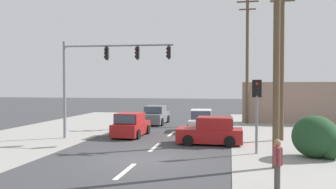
{
  "coord_description": "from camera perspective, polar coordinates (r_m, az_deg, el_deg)",
  "views": [
    {
      "loc": [
        3.93,
        -13.9,
        3.26
      ],
      "look_at": [
        0.52,
        4.0,
        2.78
      ],
      "focal_mm": 35.0,
      "sensor_mm": 36.0,
      "label": 1
    }
  ],
  "objects": [
    {
      "name": "roadside_bush",
      "position": [
        16.37,
        24.57,
        -6.92
      ],
      "size": [
        2.12,
        1.82,
        1.92
      ],
      "color": "#1E4223",
      "rests_on": "ground"
    },
    {
      "name": "hatchback_oncoming_near",
      "position": [
        21.42,
        -6.47,
        -5.37
      ],
      "size": [
        1.85,
        3.67,
        1.53
      ],
      "color": "maroon",
      "rests_on": "ground"
    },
    {
      "name": "hatchback_oncoming_mid",
      "position": [
        23.9,
        5.77,
        -4.65
      ],
      "size": [
        1.93,
        3.71,
        1.53
      ],
      "color": "silver",
      "rests_on": "ground"
    },
    {
      "name": "lane_dash_far",
      "position": [
        22.49,
        0.61,
        -6.83
      ],
      "size": [
        0.2,
        2.4,
        0.01
      ],
      "primitive_type": "cube",
      "color": "silver",
      "rests_on": "ground"
    },
    {
      "name": "ground_plane",
      "position": [
        14.81,
        -4.96,
        -11.23
      ],
      "size": [
        140.0,
        140.0,
        0.0
      ],
      "primitive_type": "plane",
      "color": "#3A3A3D"
    },
    {
      "name": "utility_pole_midground_right",
      "position": [
        20.65,
        19.23,
        6.07
      ],
      "size": [
        1.8,
        0.26,
        9.4
      ],
      "color": "brown",
      "rests_on": "ground"
    },
    {
      "name": "pedestrian_at_kerb",
      "position": [
        10.8,
        18.51,
        -11.07
      ],
      "size": [
        0.25,
        0.56,
        1.63
      ],
      "color": "#47423D",
      "rests_on": "ground"
    },
    {
      "name": "shopfront_wall_far",
      "position": [
        30.76,
        24.07,
        -1.35
      ],
      "size": [
        12.0,
        1.0,
        3.6
      ],
      "primitive_type": "cube",
      "color": "gray",
      "rests_on": "ground"
    },
    {
      "name": "kerb_left_verge",
      "position": [
        22.03,
        -23.9,
        -7.11
      ],
      "size": [
        8.0,
        40.0,
        0.02
      ],
      "primitive_type": "cube",
      "color": "gray",
      "rests_on": "ground"
    },
    {
      "name": "pedestal_signal_right_kerb",
      "position": [
        16.15,
        15.2,
        -1.55
      ],
      "size": [
        0.44,
        0.29,
        3.56
      ],
      "color": "slate",
      "rests_on": "ground"
    },
    {
      "name": "lane_dash_mid",
      "position": [
        17.66,
        -2.29,
        -9.13
      ],
      "size": [
        0.2,
        2.4,
        0.01
      ],
      "primitive_type": "cube",
      "color": "silver",
      "rests_on": "ground"
    },
    {
      "name": "utility_pole_foreground_right",
      "position": [
        13.71,
        17.86,
        10.52
      ],
      "size": [
        3.78,
        0.59,
        10.12
      ],
      "color": "brown",
      "rests_on": "ground"
    },
    {
      "name": "sedan_receding_far",
      "position": [
        28.22,
        -2.21,
        -3.7
      ],
      "size": [
        1.9,
        4.24,
        1.56
      ],
      "color": "slate",
      "rests_on": "ground"
    },
    {
      "name": "lane_dash_near",
      "position": [
        12.95,
        -7.43,
        -13.08
      ],
      "size": [
        0.2,
        2.4,
        0.01
      ],
      "primitive_type": "cube",
      "color": "silver",
      "rests_on": "ground"
    },
    {
      "name": "traffic_signal_mast",
      "position": [
        20.4,
        -11.51,
        4.54
      ],
      "size": [
        6.88,
        0.71,
        6.0
      ],
      "color": "slate",
      "rests_on": "ground"
    },
    {
      "name": "hatchback_crossing_left",
      "position": [
        18.56,
        7.5,
        -6.44
      ],
      "size": [
        3.65,
        1.8,
        1.53
      ],
      "color": "maroon",
      "rests_on": "ground"
    },
    {
      "name": "utility_pole_background_right",
      "position": [
        29.0,
        13.63,
        6.28
      ],
      "size": [
        1.8,
        0.26,
        10.91
      ],
      "color": "brown",
      "rests_on": "ground"
    }
  ]
}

